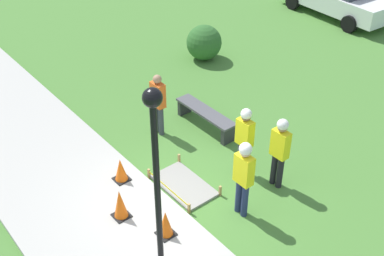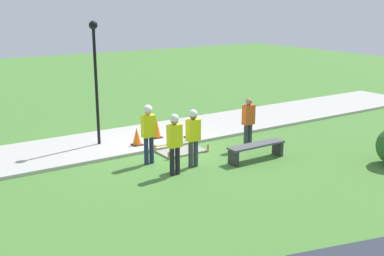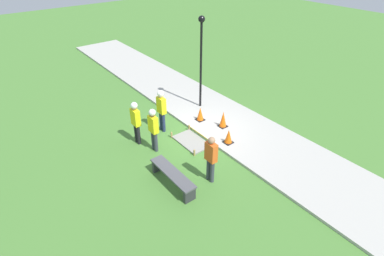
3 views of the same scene
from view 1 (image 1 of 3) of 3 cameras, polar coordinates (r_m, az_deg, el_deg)
name	(u,v)px [view 1 (image 1 of 3)]	position (r m, az deg, el deg)	size (l,w,h in m)	color
ground_plane	(174,205)	(10.55, -2.13, -9.06)	(60.00, 60.00, 0.00)	#477A33
sidewalk	(112,237)	(9.94, -9.46, -12.63)	(28.00, 3.11, 0.10)	#ADAAA3
wet_concrete_patch	(184,185)	(10.96, -0.99, -6.80)	(1.53, 0.93, 0.26)	gray
traffic_cone_near_patch	(121,170)	(10.95, -8.44, -4.92)	(0.34, 0.34, 0.57)	black
traffic_cone_far_patch	(120,204)	(10.02, -8.51, -8.88)	(0.34, 0.34, 0.69)	black
traffic_cone_sidewalk_edge	(166,223)	(9.60, -3.15, -11.22)	(0.34, 0.34, 0.60)	black
park_bench	(205,115)	(12.68, 1.61, 1.50)	(1.98, 0.44, 0.52)	#2D2D33
worker_supervisor	(244,173)	(9.69, 6.14, -5.30)	(0.40, 0.26, 1.82)	navy
worker_assistant	(245,136)	(10.81, 6.25, -0.94)	(0.40, 0.25, 1.74)	#383D47
worker_trainee	(280,147)	(10.55, 10.38, -2.26)	(0.40, 0.26, 1.77)	black
bystander_in_orange_shirt	(158,101)	(12.18, -4.03, 3.20)	(0.40, 0.22, 1.70)	#383D47
lamppost_near	(156,173)	(7.05, -4.24, -5.37)	(0.28, 0.28, 4.07)	black
shrub_rounded_near	(204,43)	(16.21, 1.44, 10.09)	(1.18, 1.18, 1.18)	#2D6028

